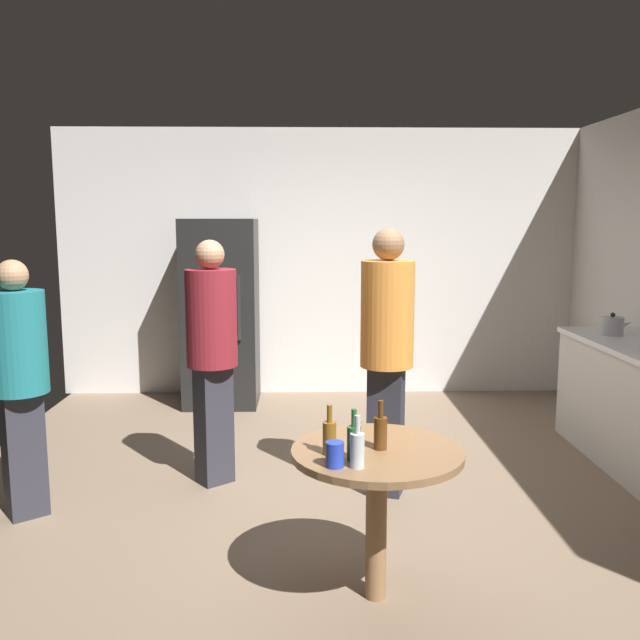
{
  "coord_description": "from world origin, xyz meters",
  "views": [
    {
      "loc": [
        -0.17,
        -4.23,
        1.78
      ],
      "look_at": [
        -0.06,
        0.3,
        1.11
      ],
      "focal_mm": 37.52,
      "sensor_mm": 36.0,
      "label": 1
    }
  ],
  "objects_px": {
    "person_in_teal_shirt": "(19,370)",
    "foreground_table": "(377,471)",
    "beer_bottle_green": "(354,441)",
    "beer_bottle_brown": "(380,432)",
    "beer_bottle_amber": "(329,436)",
    "plastic_cup_blue": "(335,454)",
    "person_in_orange_shirt": "(387,341)",
    "beer_bottle_clear": "(357,449)",
    "kettle": "(612,326)",
    "refrigerator": "(221,313)",
    "person_in_maroon_shirt": "(212,343)"
  },
  "relations": [
    {
      "from": "refrigerator",
      "to": "person_in_orange_shirt",
      "type": "relative_size",
      "value": 1.04
    },
    {
      "from": "person_in_orange_shirt",
      "to": "person_in_teal_shirt",
      "type": "bearing_deg",
      "value": -64.5
    },
    {
      "from": "beer_bottle_green",
      "to": "beer_bottle_amber",
      "type": "bearing_deg",
      "value": 146.27
    },
    {
      "from": "kettle",
      "to": "plastic_cup_blue",
      "type": "relative_size",
      "value": 2.22
    },
    {
      "from": "foreground_table",
      "to": "person_in_maroon_shirt",
      "type": "distance_m",
      "value": 1.77
    },
    {
      "from": "beer_bottle_clear",
      "to": "person_in_teal_shirt",
      "type": "xyz_separation_m",
      "value": [
        -1.92,
        1.17,
        0.09
      ]
    },
    {
      "from": "refrigerator",
      "to": "plastic_cup_blue",
      "type": "bearing_deg",
      "value": -75.74
    },
    {
      "from": "plastic_cup_blue",
      "to": "person_in_orange_shirt",
      "type": "relative_size",
      "value": 0.06
    },
    {
      "from": "plastic_cup_blue",
      "to": "foreground_table",
      "type": "bearing_deg",
      "value": 46.57
    },
    {
      "from": "kettle",
      "to": "beer_bottle_green",
      "type": "height_order",
      "value": "kettle"
    },
    {
      "from": "foreground_table",
      "to": "person_in_teal_shirt",
      "type": "bearing_deg",
      "value": 155.02
    },
    {
      "from": "beer_bottle_green",
      "to": "person_in_orange_shirt",
      "type": "height_order",
      "value": "person_in_orange_shirt"
    },
    {
      "from": "refrigerator",
      "to": "person_in_orange_shirt",
      "type": "bearing_deg",
      "value": -59.16
    },
    {
      "from": "refrigerator",
      "to": "beer_bottle_green",
      "type": "distance_m",
      "value": 3.75
    },
    {
      "from": "refrigerator",
      "to": "beer_bottle_green",
      "type": "bearing_deg",
      "value": -74.11
    },
    {
      "from": "kettle",
      "to": "plastic_cup_blue",
      "type": "distance_m",
      "value": 3.27
    },
    {
      "from": "person_in_teal_shirt",
      "to": "beer_bottle_green",
      "type": "bearing_deg",
      "value": 22.74
    },
    {
      "from": "beer_bottle_amber",
      "to": "foreground_table",
      "type": "bearing_deg",
      "value": 15.66
    },
    {
      "from": "beer_bottle_clear",
      "to": "person_in_maroon_shirt",
      "type": "relative_size",
      "value": 0.14
    },
    {
      "from": "person_in_maroon_shirt",
      "to": "beer_bottle_amber",
      "type": "bearing_deg",
      "value": -12.66
    },
    {
      "from": "beer_bottle_green",
      "to": "beer_bottle_brown",
      "type": "bearing_deg",
      "value": 45.42
    },
    {
      "from": "person_in_teal_shirt",
      "to": "plastic_cup_blue",
      "type": "bearing_deg",
      "value": 19.6
    },
    {
      "from": "kettle",
      "to": "foreground_table",
      "type": "distance_m",
      "value": 2.98
    },
    {
      "from": "beer_bottle_green",
      "to": "foreground_table",
      "type": "bearing_deg",
      "value": 48.23
    },
    {
      "from": "kettle",
      "to": "beer_bottle_brown",
      "type": "bearing_deg",
      "value": -134.05
    },
    {
      "from": "kettle",
      "to": "person_in_orange_shirt",
      "type": "xyz_separation_m",
      "value": [
        -1.87,
        -0.89,
        0.05
      ]
    },
    {
      "from": "person_in_teal_shirt",
      "to": "foreground_table",
      "type": "bearing_deg",
      "value": 27.19
    },
    {
      "from": "refrigerator",
      "to": "foreground_table",
      "type": "bearing_deg",
      "value": -71.75
    },
    {
      "from": "person_in_orange_shirt",
      "to": "refrigerator",
      "type": "bearing_deg",
      "value": -130.99
    },
    {
      "from": "foreground_table",
      "to": "beer_bottle_clear",
      "type": "bearing_deg",
      "value": -115.77
    },
    {
      "from": "refrigerator",
      "to": "person_in_teal_shirt",
      "type": "height_order",
      "value": "refrigerator"
    },
    {
      "from": "beer_bottle_brown",
      "to": "person_in_teal_shirt",
      "type": "distance_m",
      "value": 2.25
    },
    {
      "from": "foreground_table",
      "to": "person_in_teal_shirt",
      "type": "relative_size",
      "value": 0.51
    },
    {
      "from": "refrigerator",
      "to": "kettle",
      "type": "bearing_deg",
      "value": -22.78
    },
    {
      "from": "foreground_table",
      "to": "beer_bottle_clear",
      "type": "relative_size",
      "value": 3.48
    },
    {
      "from": "plastic_cup_blue",
      "to": "person_in_teal_shirt",
      "type": "bearing_deg",
      "value": 147.44
    },
    {
      "from": "beer_bottle_clear",
      "to": "kettle",
      "type": "bearing_deg",
      "value": 47.22
    },
    {
      "from": "foreground_table",
      "to": "beer_bottle_green",
      "type": "xyz_separation_m",
      "value": [
        -0.12,
        -0.13,
        0.19
      ]
    },
    {
      "from": "plastic_cup_blue",
      "to": "person_in_orange_shirt",
      "type": "distance_m",
      "value": 1.52
    },
    {
      "from": "beer_bottle_green",
      "to": "person_in_orange_shirt",
      "type": "bearing_deg",
      "value": 77.17
    },
    {
      "from": "refrigerator",
      "to": "beer_bottle_brown",
      "type": "xyz_separation_m",
      "value": [
        1.16,
        -3.47,
        -0.08
      ]
    },
    {
      "from": "beer_bottle_amber",
      "to": "plastic_cup_blue",
      "type": "xyz_separation_m",
      "value": [
        0.02,
        -0.16,
        -0.03
      ]
    },
    {
      "from": "plastic_cup_blue",
      "to": "beer_bottle_amber",
      "type": "bearing_deg",
      "value": 96.09
    },
    {
      "from": "beer_bottle_green",
      "to": "plastic_cup_blue",
      "type": "height_order",
      "value": "beer_bottle_green"
    },
    {
      "from": "plastic_cup_blue",
      "to": "person_in_maroon_shirt",
      "type": "relative_size",
      "value": 0.07
    },
    {
      "from": "foreground_table",
      "to": "plastic_cup_blue",
      "type": "xyz_separation_m",
      "value": [
        -0.21,
        -0.22,
        0.16
      ]
    },
    {
      "from": "foreground_table",
      "to": "beer_bottle_brown",
      "type": "distance_m",
      "value": 0.19
    },
    {
      "from": "beer_bottle_green",
      "to": "plastic_cup_blue",
      "type": "bearing_deg",
      "value": -135.83
    },
    {
      "from": "person_in_orange_shirt",
      "to": "beer_bottle_green",
      "type": "bearing_deg",
      "value": 5.33
    },
    {
      "from": "beer_bottle_green",
      "to": "person_in_teal_shirt",
      "type": "xyz_separation_m",
      "value": [
        -1.91,
        1.08,
        0.09
      ]
    }
  ]
}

